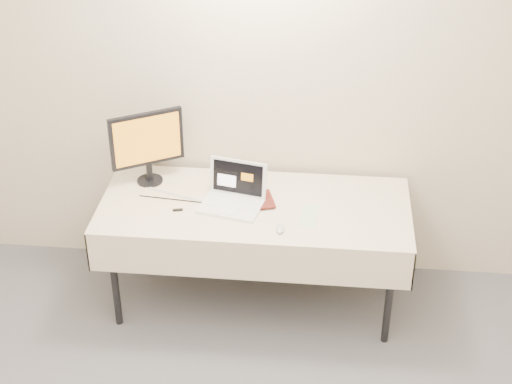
# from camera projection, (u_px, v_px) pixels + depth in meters

# --- Properties ---
(back_wall) EXTENTS (4.00, 0.10, 2.70)m
(back_wall) POSITION_uv_depth(u_px,v_px,m) (262.00, 80.00, 4.76)
(back_wall) COLOR beige
(back_wall) RESTS_ON ground
(table) EXTENTS (1.86, 0.81, 0.74)m
(table) POSITION_uv_depth(u_px,v_px,m) (255.00, 213.00, 4.72)
(table) COLOR black
(table) RESTS_ON ground
(laptop) EXTENTS (0.40, 0.35, 0.25)m
(laptop) POSITION_uv_depth(u_px,v_px,m) (234.00, 195.00, 4.67)
(laptop) COLOR white
(laptop) RESTS_ON table
(monitor) EXTENTS (0.41, 0.26, 0.47)m
(monitor) POSITION_uv_depth(u_px,v_px,m) (147.00, 142.00, 4.78)
(monitor) COLOR black
(monitor) RESTS_ON table
(book) EXTENTS (0.15, 0.06, 0.21)m
(book) POSITION_uv_depth(u_px,v_px,m) (247.00, 188.00, 4.65)
(book) COLOR maroon
(book) RESTS_ON table
(alarm_clock) EXTENTS (0.15, 0.09, 0.06)m
(alarm_clock) POSITION_uv_depth(u_px,v_px,m) (249.00, 177.00, 4.92)
(alarm_clock) COLOR black
(alarm_clock) RESTS_ON table
(clicker) EXTENTS (0.05, 0.10, 0.02)m
(clicker) POSITION_uv_depth(u_px,v_px,m) (280.00, 228.00, 4.45)
(clicker) COLOR #BCBCBE
(clicker) RESTS_ON table
(paper_form) EXTENTS (0.12, 0.25, 0.00)m
(paper_form) POSITION_uv_depth(u_px,v_px,m) (309.00, 215.00, 4.59)
(paper_form) COLOR #B7DFB1
(paper_form) RESTS_ON table
(usb_dongle) EXTENTS (0.06, 0.03, 0.01)m
(usb_dongle) POSITION_uv_depth(u_px,v_px,m) (178.00, 210.00, 4.63)
(usb_dongle) COLOR black
(usb_dongle) RESTS_ON table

